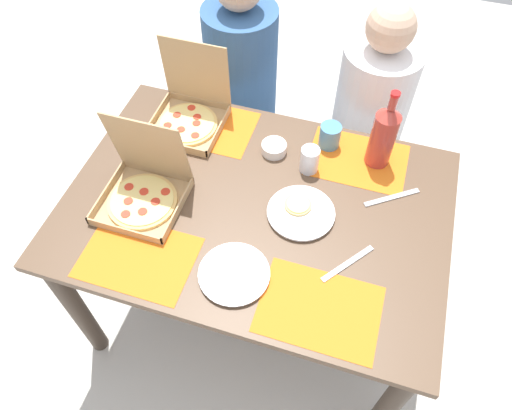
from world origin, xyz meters
name	(u,v)px	position (x,y,z in m)	size (l,w,h in m)	color
ground_plane	(256,301)	(0.00, 0.00, 0.00)	(6.00, 6.00, 0.00)	beige
dining_table	(256,225)	(0.00, 0.00, 0.64)	(1.32, 0.93, 0.76)	#3F3328
placemat_near_left	(138,257)	(-0.30, -0.31, 0.76)	(0.36, 0.26, 0.00)	orange
placemat_near_right	(319,309)	(0.30, -0.31, 0.76)	(0.36, 0.26, 0.00)	orange
placemat_far_left	(208,126)	(-0.30, 0.31, 0.76)	(0.36, 0.26, 0.00)	orange
placemat_far_right	(357,160)	(0.30, 0.31, 0.76)	(0.36, 0.26, 0.00)	orange
pizza_box_center	(144,189)	(-0.38, -0.09, 0.81)	(0.28, 0.28, 0.31)	tan
pizza_box_edge_far	(189,113)	(-0.37, 0.32, 0.81)	(0.27, 0.27, 0.31)	tan
plate_far_right	(301,212)	(0.16, 0.01, 0.77)	(0.23, 0.23, 0.03)	white
plate_far_left	(234,274)	(0.02, -0.28, 0.77)	(0.22, 0.22, 0.02)	white
soda_bottle	(383,135)	(0.36, 0.33, 0.89)	(0.09, 0.09, 0.32)	#B2382D
cup_clear_right	(310,160)	(0.13, 0.22, 0.81)	(0.07, 0.07, 0.10)	silver
cup_red	(330,136)	(0.18, 0.36, 0.81)	(0.08, 0.08, 0.09)	teal
condiment_bowl	(274,148)	(-0.01, 0.26, 0.78)	(0.09, 0.09, 0.04)	white
knife_by_near_right	(348,264)	(0.35, -0.14, 0.77)	(0.21, 0.02, 0.01)	#B7B7BC
knife_by_far_left	(392,198)	(0.44, 0.17, 0.77)	(0.21, 0.02, 0.01)	#B7B7BC
diner_left_seat	(242,101)	(-0.30, 0.72, 0.55)	(0.32, 0.32, 1.22)	#33598C
diner_right_seat	(365,132)	(0.30, 0.72, 0.52)	(0.32, 0.32, 1.16)	white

